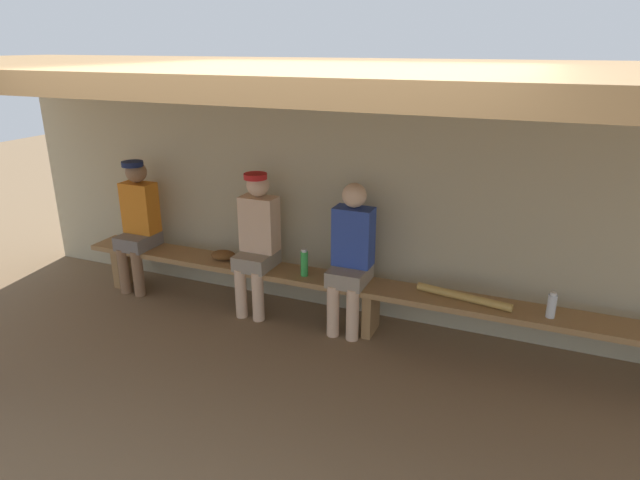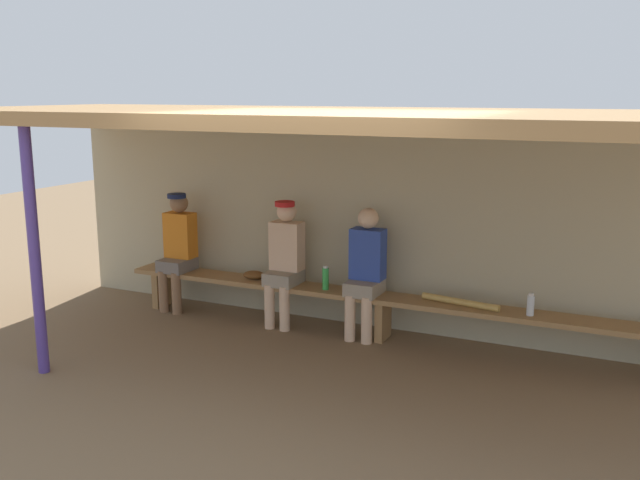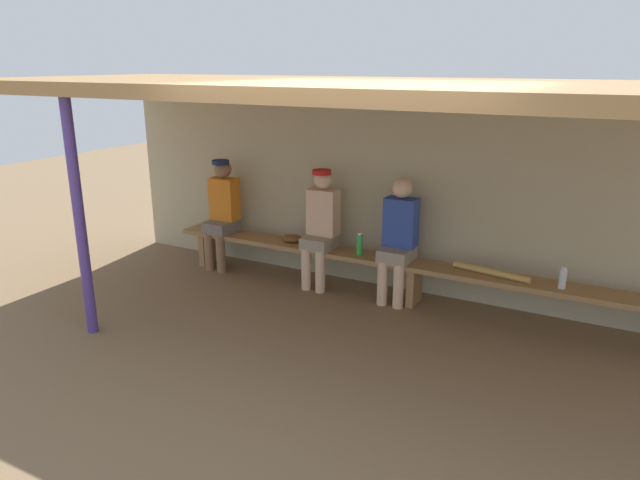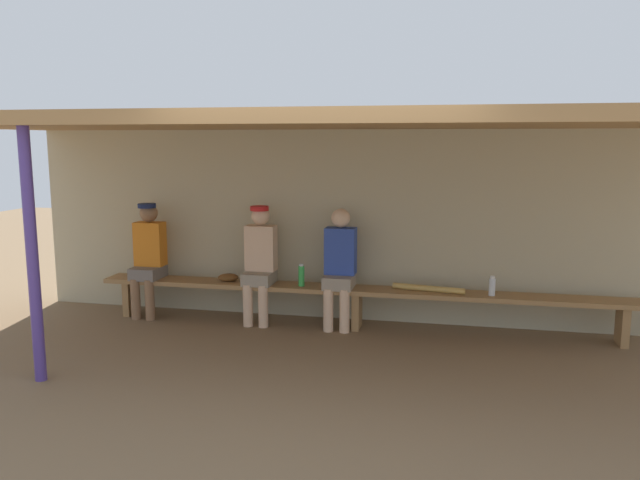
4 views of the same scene
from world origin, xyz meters
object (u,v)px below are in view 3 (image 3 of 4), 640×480
object	(u,v)px
water_bottle_clear	(563,278)
baseball_glove_dark_brown	(292,238)
player_leftmost	(398,236)
water_bottle_green	(360,244)
player_near_post	(222,209)
bench	(415,269)
baseball_bat	(491,272)
player_in_white	(321,223)
support_post	(80,221)

from	to	relation	value
water_bottle_clear	baseball_glove_dark_brown	xyz separation A→B (m)	(-2.96, 0.06, -0.05)
player_leftmost	water_bottle_green	bearing A→B (deg)	-174.93
player_leftmost	player_near_post	world-z (taller)	player_near_post
bench	player_near_post	xyz separation A→B (m)	(-2.50, 0.00, 0.36)
water_bottle_clear	player_near_post	bearing A→B (deg)	179.42
bench	water_bottle_clear	bearing A→B (deg)	-1.45
player_near_post	baseball_bat	world-z (taller)	player_near_post
player_in_white	baseball_bat	bearing A→B (deg)	-0.11
player_leftmost	baseball_glove_dark_brown	world-z (taller)	player_leftmost
bench	player_in_white	distance (m)	1.18
player_leftmost	water_bottle_clear	xyz separation A→B (m)	(1.64, -0.04, -0.17)
baseball_bat	water_bottle_green	bearing A→B (deg)	-168.83
support_post	baseball_bat	world-z (taller)	support_post
water_bottle_green	baseball_glove_dark_brown	distance (m)	0.89
water_bottle_green	player_near_post	bearing A→B (deg)	178.83
player_leftmost	water_bottle_green	distance (m)	0.45
baseball_bat	support_post	bearing A→B (deg)	-137.42
player_leftmost	player_near_post	bearing A→B (deg)	179.99
player_in_white	player_near_post	distance (m)	1.38
support_post	player_leftmost	xyz separation A→B (m)	(2.28, 2.10, -0.37)
player_near_post	baseball_bat	xyz separation A→B (m)	(3.28, -0.00, -0.25)
player_in_white	baseball_glove_dark_brown	world-z (taller)	player_in_white
bench	baseball_glove_dark_brown	world-z (taller)	baseball_glove_dark_brown
player_leftmost	player_in_white	size ratio (longest dim) A/B	0.99
player_near_post	baseball_glove_dark_brown	xyz separation A→B (m)	(0.99, 0.02, -0.24)
baseball_glove_dark_brown	player_leftmost	bearing A→B (deg)	165.83
player_in_white	baseball_glove_dark_brown	size ratio (longest dim) A/B	5.60
support_post	baseball_glove_dark_brown	distance (m)	2.40
baseball_bat	player_near_post	bearing A→B (deg)	-170.31
support_post	player_in_white	distance (m)	2.53
support_post	baseball_glove_dark_brown	size ratio (longest dim) A/B	9.17
water_bottle_green	bench	bearing A→B (deg)	3.18
player_leftmost	water_bottle_clear	size ratio (longest dim) A/B	6.39
player_in_white	water_bottle_green	xyz separation A→B (m)	(0.50, -0.04, -0.17)
water_bottle_green	baseball_glove_dark_brown	world-z (taller)	water_bottle_green
player_leftmost	water_bottle_green	size ratio (longest dim) A/B	5.29
player_leftmost	bench	bearing A→B (deg)	-0.88
player_leftmost	baseball_glove_dark_brown	size ratio (longest dim) A/B	5.56
bench	player_in_white	xyz separation A→B (m)	(-1.12, 0.00, 0.36)
player_near_post	water_bottle_green	xyz separation A→B (m)	(1.88, -0.04, -0.17)
bench	baseball_bat	distance (m)	0.79
bench	player_leftmost	xyz separation A→B (m)	(-0.20, 0.00, 0.34)
water_bottle_green	baseball_bat	size ratio (longest dim) A/B	0.32
player_near_post	water_bottle_green	distance (m)	1.88
baseball_glove_dark_brown	baseball_bat	distance (m)	2.29
player_leftmost	water_bottle_clear	world-z (taller)	player_leftmost
water_bottle_green	player_in_white	bearing A→B (deg)	175.58
baseball_glove_dark_brown	player_in_white	bearing A→B (deg)	164.15
bench	water_bottle_green	size ratio (longest dim) A/B	23.76
player_in_white	player_near_post	xyz separation A→B (m)	(-1.38, 0.00, 0.00)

